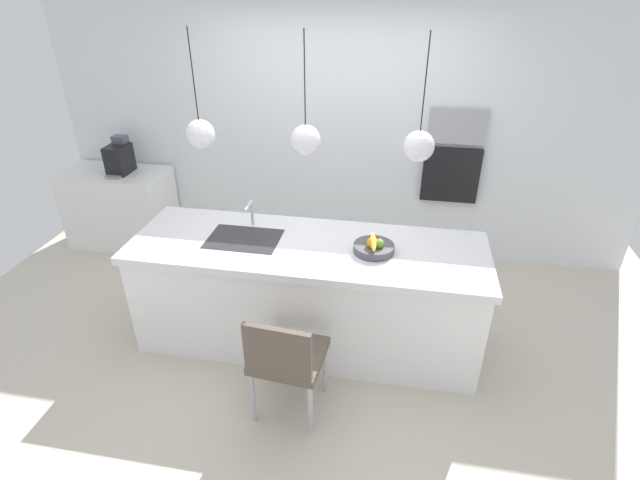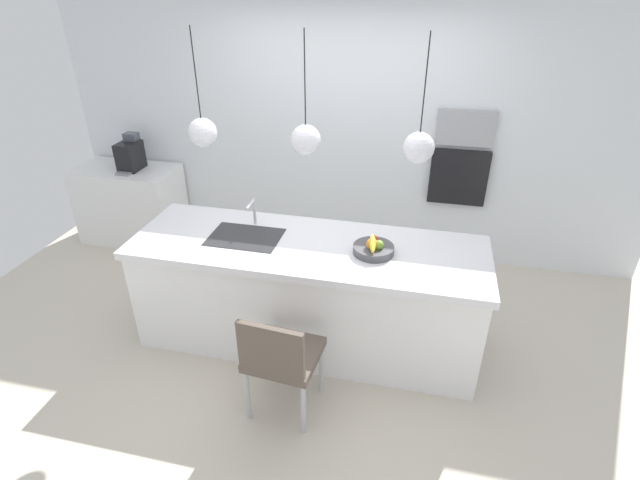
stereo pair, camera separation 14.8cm
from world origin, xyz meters
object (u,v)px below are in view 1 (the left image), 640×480
object	(u,v)px
chair_near	(286,357)
fruit_bowl	(374,247)
microwave	(457,126)
oven	(451,175)
coffee_machine	(119,158)

from	to	relation	value
chair_near	fruit_bowl	bearing A→B (deg)	57.39
fruit_bowl	microwave	distance (m)	1.79
microwave	oven	world-z (taller)	microwave
fruit_bowl	chair_near	bearing A→B (deg)	-122.61
coffee_machine	oven	size ratio (longest dim) A/B	0.68
microwave	chair_near	bearing A→B (deg)	-115.57
fruit_bowl	coffee_machine	world-z (taller)	coffee_machine
fruit_bowl	microwave	bearing A→B (deg)	68.19
coffee_machine	microwave	bearing A→B (deg)	4.93
oven	coffee_machine	bearing A→B (deg)	-175.07
fruit_bowl	oven	world-z (taller)	oven
coffee_machine	chair_near	bearing A→B (deg)	-42.06
microwave	oven	bearing A→B (deg)	0.00
coffee_machine	chair_near	xyz separation A→B (m)	(2.31, -2.08, -0.51)
microwave	chair_near	distance (m)	2.80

